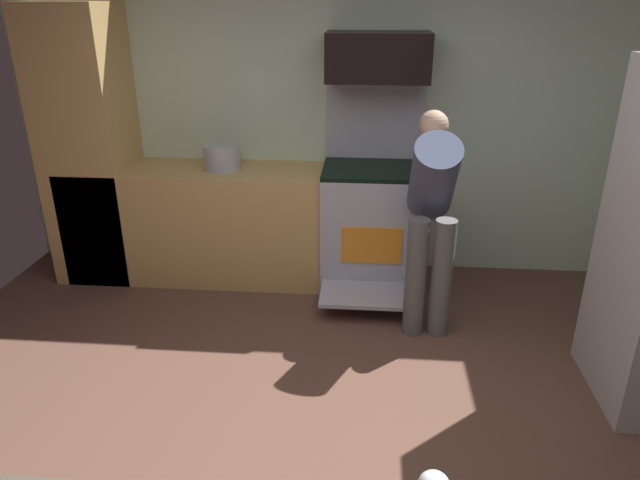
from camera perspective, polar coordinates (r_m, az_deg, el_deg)
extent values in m
cube|color=brown|center=(3.12, -1.15, -20.47)|extent=(5.20, 4.80, 0.02)
cube|color=silver|center=(4.67, 1.74, 12.69)|extent=(5.20, 0.12, 2.60)
cube|color=tan|center=(4.70, -9.67, 1.63)|extent=(2.40, 0.60, 0.90)
cube|color=tan|center=(4.87, -21.76, 8.49)|extent=(0.60, 0.60, 2.10)
cube|color=#B1B3C5|center=(4.53, 5.12, 1.21)|extent=(0.76, 0.64, 0.92)
cube|color=black|center=(4.38, 5.34, 6.99)|extent=(0.76, 0.64, 0.03)
cube|color=#B1B3C5|center=(4.59, 5.48, 11.83)|extent=(0.76, 0.06, 0.61)
cube|color=orange|center=(4.24, 5.10, -0.55)|extent=(0.44, 0.01, 0.28)
cube|color=#B1B3C5|center=(4.20, 4.95, -5.45)|extent=(0.72, 0.39, 0.03)
cube|color=black|center=(4.33, 5.74, 17.54)|extent=(0.74, 0.38, 0.34)
cylinder|color=#5C5C5C|center=(3.88, 9.42, -3.68)|extent=(0.14, 0.14, 0.83)
cylinder|color=#5C5C5C|center=(3.90, 11.91, -3.75)|extent=(0.14, 0.14, 0.83)
cylinder|color=#4B5471|center=(3.82, 11.14, 6.12)|extent=(0.30, 0.59, 0.64)
sphere|color=tan|center=(3.97, 11.14, 11.05)|extent=(0.20, 0.20, 0.20)
cylinder|color=#B3B9BF|center=(4.52, -9.61, 8.07)|extent=(0.28, 0.28, 0.19)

